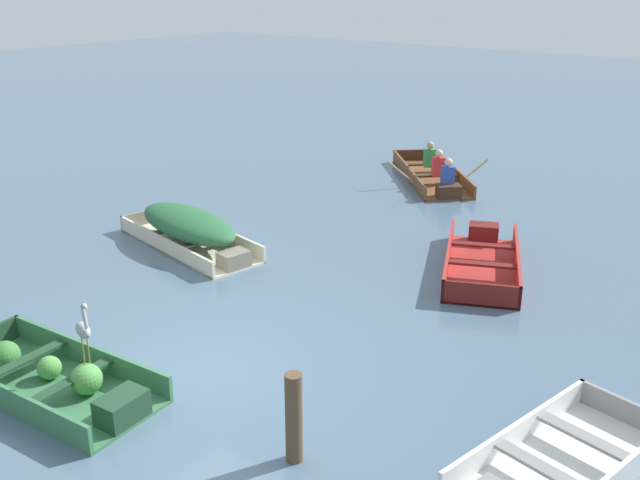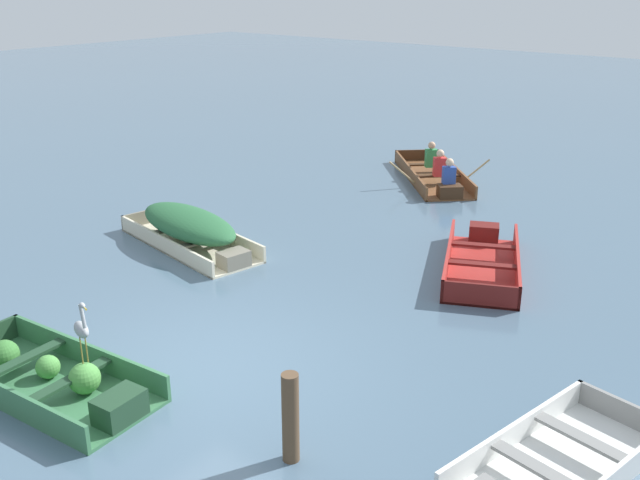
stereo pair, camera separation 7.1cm
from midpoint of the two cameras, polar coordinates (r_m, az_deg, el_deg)
ground_plane at (r=9.30m, az=-8.81°, el=-10.16°), size 80.00×80.00×0.00m
dinghy_green_foreground at (r=9.29m, az=-20.41°, el=-10.34°), size 2.99×1.48×0.42m
skiff_red_near_moored at (r=12.47m, az=13.01°, el=-1.57°), size 2.34×3.18×0.38m
skiff_white_mid_moored at (r=7.79m, az=18.32°, el=-16.94°), size 1.57×2.69×0.31m
skiff_cream_far_moored at (r=13.19m, az=-10.25°, el=1.03°), size 3.33×1.64×0.69m
rowboat_wooden_brown_with_crew at (r=17.39m, az=9.29°, el=5.18°), size 3.33×3.40×0.89m
heron_on_dinghy at (r=8.70m, az=-18.32°, el=-6.70°), size 0.46×0.22×0.84m
mooring_post at (r=7.42m, az=-2.09°, el=-14.03°), size 0.18×0.18×1.01m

